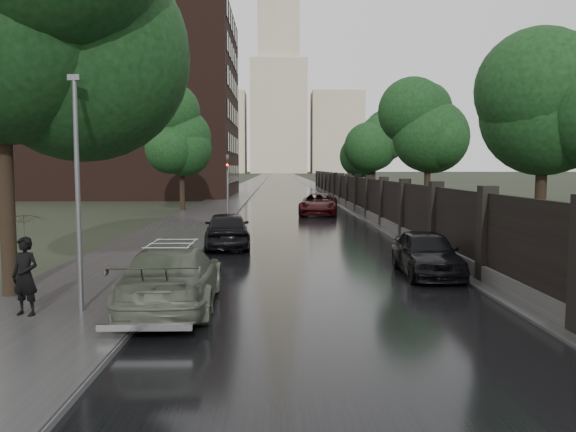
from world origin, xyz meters
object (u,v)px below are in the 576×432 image
(tree_right_a, at_px, (544,114))
(pedestrian_umbrella, at_px, (23,234))
(traffic_light, at_px, (228,180))
(car_right_far, at_px, (319,204))
(volga_sedan, at_px, (172,277))
(hatchback_left, at_px, (227,229))
(tree_right_c, at_px, (374,148))
(lamp_post, at_px, (78,193))
(tree_right_b, at_px, (428,137))
(tree_left_far, at_px, (181,139))
(car_right_near, at_px, (427,253))

(tree_right_a, height_order, pedestrian_umbrella, tree_right_a)
(traffic_light, relative_size, car_right_far, 0.76)
(traffic_light, height_order, volga_sedan, traffic_light)
(traffic_light, relative_size, hatchback_left, 0.92)
(tree_right_c, xyz_separation_m, pedestrian_umbrella, (-13.91, -38.85, -3.09))
(tree_right_c, bearing_deg, lamp_post, -108.52)
(tree_right_b, bearing_deg, hatchback_left, -136.68)
(lamp_post, xyz_separation_m, pedestrian_umbrella, (-1.01, -0.35, -0.81))
(car_right_far, bearing_deg, tree_right_a, -65.75)
(tree_right_c, bearing_deg, pedestrian_umbrella, -109.70)
(volga_sedan, distance_m, hatchback_left, 9.66)
(hatchback_left, bearing_deg, tree_right_a, 154.62)
(tree_right_a, height_order, car_right_far, tree_right_a)
(tree_right_a, relative_size, volga_sedan, 1.41)
(volga_sedan, bearing_deg, lamp_post, 20.62)
(tree_right_c, relative_size, volga_sedan, 1.41)
(tree_right_b, height_order, tree_right_c, same)
(tree_right_c, bearing_deg, tree_left_far, -147.17)
(tree_right_b, xyz_separation_m, car_right_near, (-4.29, -16.01, -4.27))
(tree_right_b, xyz_separation_m, hatchback_left, (-10.70, -10.09, -4.21))
(tree_right_a, relative_size, car_right_far, 1.33)
(volga_sedan, relative_size, hatchback_left, 1.14)
(hatchback_left, height_order, car_right_far, hatchback_left)
(tree_left_far, xyz_separation_m, tree_right_b, (15.50, -8.00, -0.29))
(lamp_post, relative_size, volga_sedan, 1.03)
(traffic_light, distance_m, car_right_near, 20.50)
(lamp_post, bearing_deg, volga_sedan, 22.82)
(traffic_light, bearing_deg, hatchback_left, -85.20)
(tree_right_b, bearing_deg, traffic_light, 165.76)
(tree_right_b, height_order, hatchback_left, tree_right_b)
(car_right_near, relative_size, car_right_far, 0.75)
(tree_right_a, distance_m, tree_right_b, 14.00)
(tree_right_a, distance_m, pedestrian_umbrella, 15.81)
(tree_left_far, distance_m, hatchback_left, 19.25)
(tree_left_far, xyz_separation_m, car_right_near, (11.21, -24.01, -4.56))
(volga_sedan, relative_size, pedestrian_umbrella, 1.95)
(lamp_post, bearing_deg, tree_right_c, 71.48)
(tree_right_c, distance_m, volga_sedan, 39.57)
(car_right_near, bearing_deg, hatchback_left, 138.52)
(tree_right_c, relative_size, traffic_light, 1.75)
(lamp_post, height_order, traffic_light, lamp_post)
(tree_right_b, bearing_deg, volga_sedan, -119.35)
(tree_left_far, xyz_separation_m, traffic_light, (3.70, -5.01, -2.84))
(hatchback_left, relative_size, pedestrian_umbrella, 1.71)
(car_right_near, height_order, car_right_far, car_right_far)
(lamp_post, bearing_deg, car_right_far, 74.71)
(traffic_light, bearing_deg, car_right_near, -68.45)
(tree_left_far, height_order, pedestrian_umbrella, tree_left_far)
(tree_right_a, relative_size, lamp_post, 1.37)
(hatchback_left, bearing_deg, pedestrian_umbrella, 68.08)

